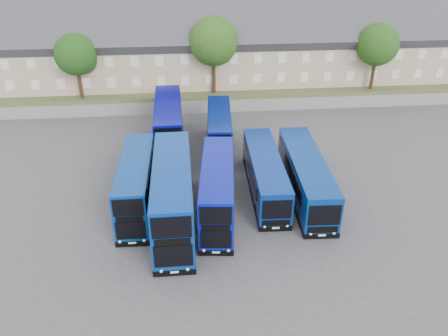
# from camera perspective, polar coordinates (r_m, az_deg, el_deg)

# --- Properties ---
(ground) EXTENTS (120.00, 120.00, 0.00)m
(ground) POSITION_cam_1_polar(r_m,az_deg,el_deg) (33.36, -1.40, -7.92)
(ground) COLOR #45454A
(ground) RESTS_ON ground
(retaining_wall) EXTENTS (70.00, 0.40, 1.50)m
(retaining_wall) POSITION_cam_1_polar(r_m,az_deg,el_deg) (54.24, -3.30, 7.99)
(retaining_wall) COLOR slate
(retaining_wall) RESTS_ON ground
(earth_bank) EXTENTS (80.00, 20.00, 2.00)m
(earth_bank) POSITION_cam_1_polar(r_m,az_deg,el_deg) (63.61, -3.72, 11.37)
(earth_bank) COLOR #48542F
(earth_bank) RESTS_ON ground
(terrace_row) EXTENTS (66.00, 10.40, 11.20)m
(terrace_row) POSITION_cam_1_polar(r_m,az_deg,el_deg) (58.77, 2.34, 15.61)
(terrace_row) COLOR tan
(terrace_row) RESTS_ON earth_bank
(dd_front_left) EXTENTS (2.54, 10.56, 4.18)m
(dd_front_left) POSITION_cam_1_polar(r_m,az_deg,el_deg) (35.38, -11.33, -2.20)
(dd_front_left) COLOR navy
(dd_front_left) RESTS_ON ground
(dd_front_mid) EXTENTS (2.86, 12.31, 4.89)m
(dd_front_mid) POSITION_cam_1_polar(r_m,az_deg,el_deg) (32.92, -6.67, -3.61)
(dd_front_mid) COLOR navy
(dd_front_mid) RESTS_ON ground
(dd_front_right) EXTENTS (3.53, 10.88, 4.25)m
(dd_front_right) POSITION_cam_1_polar(r_m,az_deg,el_deg) (33.89, -0.87, -3.00)
(dd_front_right) COLOR #0814A2
(dd_front_right) RESTS_ON ground
(dd_rear_left) EXTENTS (2.86, 11.74, 4.65)m
(dd_rear_left) POSITION_cam_1_polar(r_m,az_deg,el_deg) (45.21, -7.22, 5.55)
(dd_rear_left) COLOR #070A91
(dd_rear_left) RESTS_ON ground
(dd_rear_right) EXTENTS (2.98, 10.16, 3.98)m
(dd_rear_right) POSITION_cam_1_polar(r_m,az_deg,el_deg) (44.25, -0.61, 4.79)
(dd_rear_right) COLOR navy
(dd_rear_right) RESTS_ON ground
(coach_east_a) EXTENTS (2.89, 12.03, 3.27)m
(coach_east_a) POSITION_cam_1_polar(r_m,az_deg,el_deg) (37.23, 5.35, -0.86)
(coach_east_a) COLOR navy
(coach_east_a) RESTS_ON ground
(coach_east_b) EXTENTS (3.29, 12.76, 3.46)m
(coach_east_b) POSITION_cam_1_polar(r_m,az_deg,el_deg) (37.19, 10.59, -1.13)
(coach_east_b) COLOR navy
(coach_east_b) RESTS_ON ground
(tree_west) EXTENTS (4.80, 4.80, 7.65)m
(tree_west) POSITION_cam_1_polar(r_m,az_deg,el_deg) (54.74, -18.63, 13.69)
(tree_west) COLOR #382314
(tree_west) RESTS_ON earth_bank
(tree_mid) EXTENTS (5.76, 5.76, 9.18)m
(tree_mid) POSITION_cam_1_polar(r_m,az_deg,el_deg) (53.78, -1.23, 16.00)
(tree_mid) COLOR #382314
(tree_mid) RESTS_ON earth_bank
(tree_east) EXTENTS (5.12, 5.12, 8.16)m
(tree_east) POSITION_cam_1_polar(r_m,az_deg,el_deg) (58.41, 19.50, 14.78)
(tree_east) COLOR #382314
(tree_east) RESTS_ON earth_bank
(tree_far) EXTENTS (5.44, 5.44, 8.67)m
(tree_far) POSITION_cam_1_polar(r_m,az_deg,el_deg) (67.09, 22.03, 16.29)
(tree_far) COLOR #382314
(tree_far) RESTS_ON earth_bank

